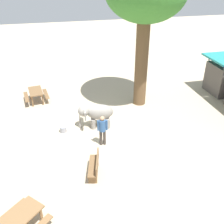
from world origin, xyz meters
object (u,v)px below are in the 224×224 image
Objects in this scene: elephant at (96,113)px; wooden_bench at (95,165)px; feed_bucket at (63,129)px; picnic_table_near at (36,93)px; market_stall_teal at (224,77)px; person_handler at (102,128)px; picnic_table_far at (20,220)px.

wooden_bench is at bearing 86.95° from elephant.
wooden_bench is 3.72m from feed_bucket.
picnic_table_near is 12.66m from market_stall_teal.
picnic_table_near is 4.22m from feed_bucket.
wooden_bench is at bearing 166.55° from person_handler.
wooden_bench is at bearing -59.07° from market_stall_teal.
picnic_table_near is 4.71× the size of feed_bucket.
picnic_table_near is (-7.48, -2.55, 0.12)m from wooden_bench.
person_handler is 6.42m from picnic_table_near.
market_stall_teal is at bearing 168.73° from picnic_table_far.
market_stall_teal is (-8.15, 12.87, 0.55)m from picnic_table_far.
wooden_bench is at bearing 173.31° from picnic_table_far.
market_stall_teal is at bearing -157.42° from elephant.
market_stall_teal is 11.43m from feed_bucket.
person_handler is 4.50× the size of feed_bucket.
picnic_table_far is at bearing -17.12° from feed_bucket.
picnic_table_near is 9.63m from picnic_table_far.
elephant is 1.15× the size of picnic_table_near.
elephant is 1.34× the size of wooden_bench.
picnic_table_far is 0.84× the size of market_stall_teal.
person_handler is 0.64× the size of market_stall_teal.
picnic_table_near is at bearing -41.14° from elephant.
feed_bucket is at bearing 56.49° from person_handler.
elephant reaches higher than picnic_table_far.
wooden_bench is 7.90m from picnic_table_near.
feed_bucket is (-5.69, 1.75, -0.43)m from picnic_table_far.
elephant is 3.74m from wooden_bench.
picnic_table_near is 0.67× the size of market_stall_teal.
person_handler is at bearing 49.58° from feed_bucket.
picnic_table_far is (9.63, -0.31, 0.00)m from picnic_table_near.
market_stall_teal is (1.48, 12.56, 0.55)m from picnic_table_near.
wooden_bench reaches higher than picnic_table_far.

